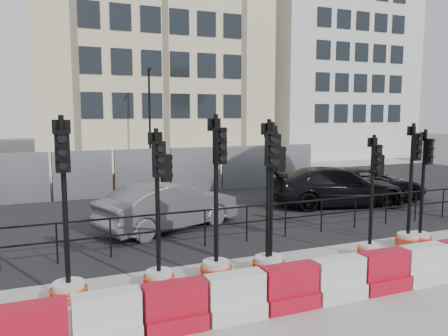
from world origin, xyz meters
name	(u,v)px	position (x,y,z in m)	size (l,w,h in m)	color
ground	(267,255)	(0.00, 0.00, 0.00)	(120.00, 120.00, 0.00)	#51514C
sidewalk_near	(344,303)	(0.00, -3.00, 0.01)	(40.00, 6.00, 0.02)	gray
road	(184,202)	(0.00, 7.00, 0.01)	(40.00, 14.00, 0.03)	black
sidewalk_far	(139,174)	(0.00, 16.00, 0.01)	(40.00, 4.00, 0.02)	gray
building_cream	(147,35)	(2.00, 21.99, 9.00)	(15.00, 10.06, 18.00)	beige
building_white	(326,59)	(17.00, 21.99, 8.00)	(12.00, 9.06, 16.00)	silver
kerb_railing	(247,217)	(0.00, 1.20, 0.69)	(18.00, 0.04, 1.00)	black
heras_fencing	(177,176)	(0.57, 9.86, 0.65)	(14.33, 1.72, 2.00)	gray
lamp_post_far	(150,118)	(0.50, 14.98, 3.22)	(0.12, 0.56, 6.00)	black
barrier_row	(338,281)	(0.00, -2.80, 0.37)	(15.70, 0.50, 0.80)	red
traffic_signal_a	(68,267)	(-4.67, -1.12, 0.71)	(0.68, 0.68, 3.43)	silver
traffic_signal_b	(159,252)	(-2.97, -1.09, 0.76)	(0.63, 0.63, 3.18)	silver
traffic_signal_c	(217,248)	(-1.76, -1.08, 0.71)	(0.68, 0.68, 3.45)	silver
traffic_signal_d	(271,239)	(-0.53, -1.16, 0.78)	(0.65, 0.65, 3.29)	silver
traffic_signal_e	(268,244)	(-0.63, -1.18, 0.69)	(0.66, 0.66, 3.35)	silver
traffic_signal_f	(371,230)	(2.15, -1.17, 0.71)	(0.59, 0.59, 2.98)	silver
traffic_signal_g	(409,223)	(3.62, -0.89, 0.67)	(0.64, 0.64, 3.23)	silver
traffic_signal_h	(421,223)	(4.01, -0.91, 0.63)	(0.60, 0.60, 3.07)	silver
car_b	(169,206)	(-1.59, 3.28, 0.72)	(4.65, 3.03, 1.45)	#58575D
car_c	(337,187)	(5.13, 4.15, 0.74)	(5.43, 3.16, 1.48)	black
car_d	(367,184)	(6.97, 4.67, 0.65)	(5.04, 3.24, 1.29)	black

